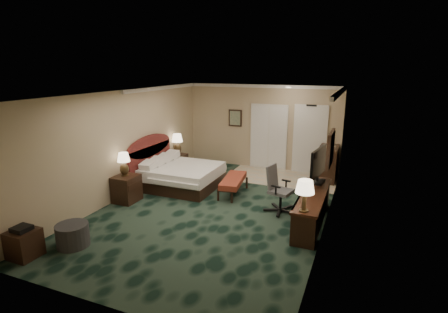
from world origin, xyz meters
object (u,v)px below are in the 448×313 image
at_px(side_table, 24,244).
at_px(minibar, 328,164).
at_px(bed, 183,176).
at_px(bed_bench, 233,186).
at_px(lamp_near, 124,164).
at_px(desk_chair, 281,190).
at_px(desk, 312,208).
at_px(lamp_far, 177,144).
at_px(nightstand_near, 127,189).
at_px(ottoman, 73,235).
at_px(tv, 318,166).
at_px(nightstand_far, 178,163).

bearing_deg(side_table, minibar, 55.51).
height_order(bed, bed_bench, bed).
relative_size(lamp_near, desk_chair, 0.54).
xyz_separation_m(bed, desk, (3.68, -1.00, 0.04)).
distance_m(lamp_near, lamp_far, 2.64).
distance_m(nightstand_near, side_table, 2.84).
bearing_deg(ottoman, bed_bench, 63.70).
height_order(desk, desk_chair, desk_chair).
distance_m(bed, lamp_far, 1.56).
bearing_deg(lamp_far, desk, -25.85).
xyz_separation_m(nightstand_near, tv, (4.42, 1.20, 0.76)).
relative_size(bed, lamp_far, 2.92).
bearing_deg(minibar, bed_bench, -134.87).
distance_m(desk_chair, minibar, 2.87).
height_order(desk, minibar, minibar).
xyz_separation_m(side_table, desk, (4.46, 3.31, 0.09)).
bearing_deg(ottoman, side_table, -127.20).
distance_m(nightstand_near, desk_chair, 3.77).
relative_size(lamp_far, desk, 0.28).
bearing_deg(desk_chair, lamp_far, 167.31).
height_order(bed, side_table, bed).
bearing_deg(side_table, tv, 42.31).
xyz_separation_m(ottoman, side_table, (-0.48, -0.63, 0.04)).
bearing_deg(desk_chair, bed, -179.22).
distance_m(bed_bench, tv, 2.33).
relative_size(nightstand_near, lamp_near, 1.13).
relative_size(nightstand_far, minibar, 0.57).
relative_size(desk, tv, 2.26).
height_order(ottoman, minibar, minibar).
height_order(ottoman, side_table, side_table).
relative_size(side_table, tv, 0.48).
xyz_separation_m(nightstand_far, side_table, (0.01, -5.46, -0.03)).
bearing_deg(ottoman, tv, 40.73).
xyz_separation_m(lamp_far, desk_chair, (3.74, -1.84, -0.36)).
distance_m(side_table, tv, 6.06).
xyz_separation_m(nightstand_far, lamp_far, (-0.03, 0.03, 0.61)).
distance_m(lamp_far, tv, 4.72).
bearing_deg(desk_chair, side_table, -121.86).
bearing_deg(bed, tv, -4.28).
height_order(bed_bench, desk, desk).
relative_size(bed, tv, 1.82).
relative_size(bed, nightstand_near, 2.89).
bearing_deg(tv, minibar, 98.28).
bearing_deg(nightstand_near, desk, 6.10).
distance_m(bed_bench, desk_chair, 1.58).
xyz_separation_m(desk, minibar, (-0.04, 3.13, 0.16)).
distance_m(lamp_far, desk_chair, 4.18).
relative_size(desk_chair, minibar, 1.07).
bearing_deg(bed_bench, desk, -32.57).
xyz_separation_m(lamp_far, tv, (4.48, -1.46, 0.19)).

